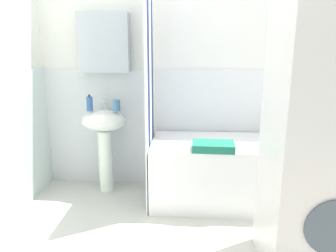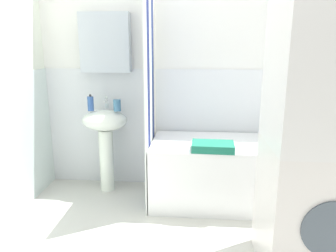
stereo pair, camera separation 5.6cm
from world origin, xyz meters
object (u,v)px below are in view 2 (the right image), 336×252
at_px(body_wash_bottle, 295,126).
at_px(sink, 105,132).
at_px(bathtub, 230,172).
at_px(towel_folded, 213,147).
at_px(soap_dispenser, 91,103).
at_px(toothbrush_cup, 117,105).
at_px(conditioner_bottle, 282,128).
at_px(washer_dryer_stack, 320,146).

bearing_deg(body_wash_bottle, sink, -176.99).
xyz_separation_m(bathtub, body_wash_bottle, (0.62, 0.25, 0.39)).
height_order(sink, towel_folded, sink).
relative_size(soap_dispenser, toothbrush_cup, 1.46).
bearing_deg(toothbrush_cup, bathtub, -7.26).
bearing_deg(sink, bathtub, -7.46).
height_order(toothbrush_cup, bathtub, toothbrush_cup).
bearing_deg(towel_folded, sink, 158.46).
height_order(bathtub, towel_folded, towel_folded).
height_order(body_wash_bottle, conditioner_bottle, body_wash_bottle).
distance_m(toothbrush_cup, bathtub, 1.23).
height_order(sink, soap_dispenser, soap_dispenser).
relative_size(sink, towel_folded, 2.37).
height_order(conditioner_bottle, washer_dryer_stack, washer_dryer_stack).
xyz_separation_m(soap_dispenser, towel_folded, (1.14, -0.37, -0.28)).
relative_size(conditioner_bottle, towel_folded, 0.46).
bearing_deg(toothbrush_cup, washer_dryer_stack, -35.56).
bearing_deg(sink, toothbrush_cup, -9.01).
relative_size(toothbrush_cup, conditioner_bottle, 0.69).
bearing_deg(sink, body_wash_bottle, 3.01).
bearing_deg(body_wash_bottle, soap_dispenser, -176.27).
bearing_deg(soap_dispenser, towel_folded, -18.07).
distance_m(soap_dispenser, bathtub, 1.46).
distance_m(soap_dispenser, toothbrush_cup, 0.25).
xyz_separation_m(sink, washer_dryer_stack, (1.62, -1.08, 0.24)).
bearing_deg(soap_dispenser, washer_dryer_stack, -31.18).
distance_m(body_wash_bottle, towel_folded, 0.95).
xyz_separation_m(bathtub, towel_folded, (-0.18, -0.25, 0.32)).
xyz_separation_m(body_wash_bottle, washer_dryer_stack, (-0.21, -1.18, 0.17)).
bearing_deg(conditioner_bottle, towel_folded, -142.27).
height_order(toothbrush_cup, towel_folded, toothbrush_cup).
bearing_deg(toothbrush_cup, conditioner_bottle, 5.42).
xyz_separation_m(soap_dispenser, washer_dryer_stack, (1.74, -1.05, -0.05)).
distance_m(soap_dispenser, washer_dryer_stack, 2.03).
bearing_deg(conditioner_bottle, washer_dryer_stack, -94.50).
distance_m(soap_dispenser, towel_folded, 1.23).
height_order(soap_dispenser, bathtub, soap_dispenser).
bearing_deg(bathtub, sink, 172.54).
distance_m(sink, bathtub, 1.26).
bearing_deg(washer_dryer_stack, toothbrush_cup, 144.44).
height_order(toothbrush_cup, washer_dryer_stack, washer_dryer_stack).
relative_size(bathtub, conditioner_bottle, 9.11).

